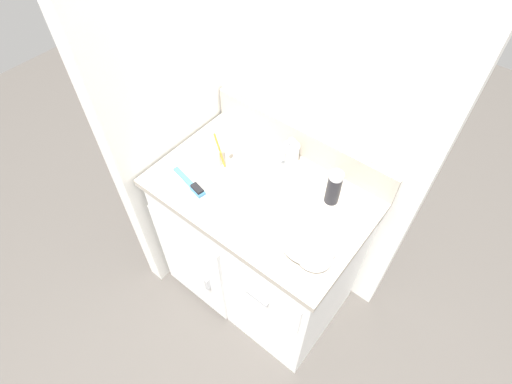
{
  "coord_description": "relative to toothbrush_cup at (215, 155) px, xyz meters",
  "views": [
    {
      "loc": [
        0.61,
        -0.79,
        2.04
      ],
      "look_at": [
        0.0,
        -0.03,
        0.84
      ],
      "focal_mm": 28.0,
      "sensor_mm": 36.0,
      "label": 1
    }
  ],
  "objects": [
    {
      "name": "wall_back",
      "position": [
        0.24,
        0.32,
        0.23
      ],
      "size": [
        1.05,
        0.08,
        2.2
      ],
      "primitive_type": "cube",
      "color": "silver",
      "rests_on": "ground_plane"
    },
    {
      "name": "sink_faucet",
      "position": [
        0.24,
        0.18,
        0.0
      ],
      "size": [
        0.09,
        0.09,
        0.14
      ],
      "color": "silver",
      "rests_on": "vanity"
    },
    {
      "name": "wall_left",
      "position": [
        -0.24,
        -0.0,
        0.23
      ],
      "size": [
        0.08,
        0.63,
        2.2
      ],
      "primitive_type": "cube",
      "color": "silver",
      "rests_on": "ground_plane"
    },
    {
      "name": "toothbrush_cup",
      "position": [
        0.0,
        0.0,
        0.0
      ],
      "size": [
        0.1,
        0.07,
        0.18
      ],
      "color": "silver",
      "rests_on": "vanity"
    },
    {
      "name": "hairbrush",
      "position": [
        0.02,
        -0.16,
        -0.04
      ],
      "size": [
        0.19,
        0.06,
        0.03
      ],
      "rotation": [
        0.0,
        0.0,
        -0.2
      ],
      "color": "teal",
      "rests_on": "vanity"
    },
    {
      "name": "vanity",
      "position": [
        0.24,
        -0.01,
        -0.44
      ],
      "size": [
        0.87,
        0.57,
        0.82
      ],
      "color": "white",
      "rests_on": "ground_plane"
    },
    {
      "name": "ground_plane",
      "position": [
        0.24,
        -0.0,
        -0.87
      ],
      "size": [
        6.0,
        6.0,
        0.0
      ],
      "primitive_type": "plane",
      "color": "#4C4742"
    },
    {
      "name": "backsplash",
      "position": [
        0.24,
        0.26,
        0.02
      ],
      "size": [
        0.87,
        0.02,
        0.13
      ],
      "color": "#B2A899",
      "rests_on": "vanity"
    },
    {
      "name": "soap_dispenser",
      "position": [
        0.24,
        0.2,
        0.01
      ],
      "size": [
        0.07,
        0.07,
        0.13
      ],
      "color": "white",
      "rests_on": "vanity"
    },
    {
      "name": "hand_towel",
      "position": [
        0.54,
        -0.12,
        0.0
      ],
      "size": [
        0.22,
        0.18,
        0.1
      ],
      "color": "white",
      "rests_on": "vanity"
    },
    {
      "name": "shaving_cream_can",
      "position": [
        0.49,
        0.13,
        0.03
      ],
      "size": [
        0.05,
        0.05,
        0.15
      ],
      "color": "black",
      "rests_on": "vanity"
    }
  ]
}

